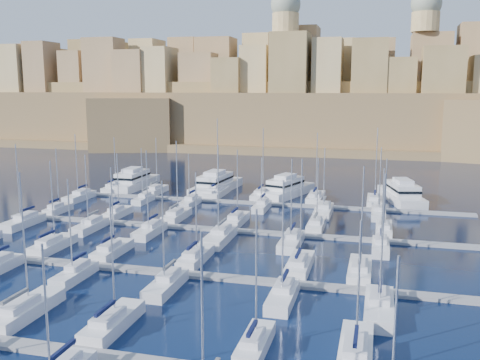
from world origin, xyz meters
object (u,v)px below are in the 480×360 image
(sailboat_2, at_px, (25,310))
(motor_yacht_d, at_px, (402,194))
(motor_yacht_b, at_px, (216,184))
(motor_yacht_c, at_px, (286,188))
(sailboat_4, at_px, (255,343))
(motor_yacht_a, at_px, (134,181))

(sailboat_2, bearing_deg, motor_yacht_d, 60.14)
(motor_yacht_b, xyz_separation_m, motor_yacht_c, (16.80, -1.07, 0.00))
(motor_yacht_c, bearing_deg, sailboat_2, -102.70)
(sailboat_4, bearing_deg, motor_yacht_a, 123.13)
(sailboat_2, relative_size, sailboat_4, 1.16)
(sailboat_4, relative_size, motor_yacht_d, 0.71)
(sailboat_4, xyz_separation_m, motor_yacht_d, (15.27, 71.46, 0.99))
(motor_yacht_a, bearing_deg, sailboat_4, -56.87)
(motor_yacht_a, bearing_deg, sailboat_2, -72.98)
(motor_yacht_a, xyz_separation_m, motor_yacht_c, (37.29, -0.38, 0.00))
(sailboat_2, height_order, motor_yacht_d, sailboat_2)
(motor_yacht_a, xyz_separation_m, motor_yacht_b, (20.49, 0.69, 0.00))
(sailboat_2, height_order, motor_yacht_b, sailboat_2)
(motor_yacht_d, bearing_deg, motor_yacht_c, -179.11)
(sailboat_2, bearing_deg, sailboat_4, -2.59)
(sailboat_2, bearing_deg, motor_yacht_a, 107.02)
(sailboat_2, xyz_separation_m, sailboat_4, (25.10, -1.14, -0.03))
(sailboat_2, bearing_deg, motor_yacht_b, 90.84)
(motor_yacht_b, xyz_separation_m, motor_yacht_d, (41.41, -0.69, -0.00))
(motor_yacht_c, distance_m, motor_yacht_d, 24.61)
(sailboat_2, height_order, sailboat_4, sailboat_2)
(sailboat_4, relative_size, motor_yacht_c, 0.74)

